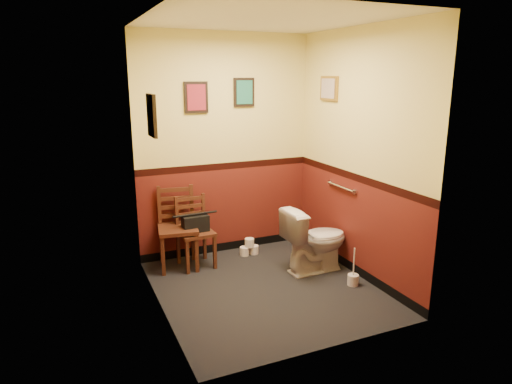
# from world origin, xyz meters

# --- Properties ---
(floor) EXTENTS (2.20, 2.40, 0.00)m
(floor) POSITION_xyz_m (0.00, 0.00, 0.00)
(floor) COLOR black
(floor) RESTS_ON ground
(ceiling) EXTENTS (2.20, 2.40, 0.00)m
(ceiling) POSITION_xyz_m (0.00, 0.00, 2.70)
(ceiling) COLOR silver
(ceiling) RESTS_ON ground
(wall_back) EXTENTS (2.20, 0.00, 2.70)m
(wall_back) POSITION_xyz_m (0.00, 1.20, 1.35)
(wall_back) COLOR #5A1A14
(wall_back) RESTS_ON ground
(wall_front) EXTENTS (2.20, 0.00, 2.70)m
(wall_front) POSITION_xyz_m (0.00, -1.20, 1.35)
(wall_front) COLOR #5A1A14
(wall_front) RESTS_ON ground
(wall_left) EXTENTS (0.00, 2.40, 2.70)m
(wall_left) POSITION_xyz_m (-1.10, 0.00, 1.35)
(wall_left) COLOR #5A1A14
(wall_left) RESTS_ON ground
(wall_right) EXTENTS (0.00, 2.40, 2.70)m
(wall_right) POSITION_xyz_m (1.10, 0.00, 1.35)
(wall_right) COLOR #5A1A14
(wall_right) RESTS_ON ground
(grab_bar) EXTENTS (0.05, 0.56, 0.06)m
(grab_bar) POSITION_xyz_m (1.07, 0.25, 0.95)
(grab_bar) COLOR silver
(grab_bar) RESTS_ON wall_right
(framed_print_back_a) EXTENTS (0.28, 0.04, 0.36)m
(framed_print_back_a) POSITION_xyz_m (-0.35, 1.18, 1.95)
(framed_print_back_a) COLOR black
(framed_print_back_a) RESTS_ON wall_back
(framed_print_back_b) EXTENTS (0.26, 0.04, 0.34)m
(framed_print_back_b) POSITION_xyz_m (0.25, 1.18, 2.00)
(framed_print_back_b) COLOR black
(framed_print_back_b) RESTS_ON wall_back
(framed_print_left) EXTENTS (0.04, 0.30, 0.38)m
(framed_print_left) POSITION_xyz_m (-1.08, 0.10, 1.85)
(framed_print_left) COLOR black
(framed_print_left) RESTS_ON wall_left
(framed_print_right) EXTENTS (0.04, 0.34, 0.28)m
(framed_print_right) POSITION_xyz_m (1.08, 0.60, 2.05)
(framed_print_right) COLOR olive
(framed_print_right) RESTS_ON wall_right
(toilet) EXTENTS (0.77, 0.44, 0.74)m
(toilet) POSITION_xyz_m (0.72, 0.20, 0.37)
(toilet) COLOR white
(toilet) RESTS_ON floor
(toilet_brush) EXTENTS (0.12, 0.12, 0.43)m
(toilet_brush) POSITION_xyz_m (0.90, -0.31, 0.07)
(toilet_brush) COLOR silver
(toilet_brush) RESTS_ON floor
(chair_left) EXTENTS (0.51, 0.51, 0.95)m
(chair_left) POSITION_xyz_m (-0.69, 0.96, 0.47)
(chair_left) COLOR #532A19
(chair_left) RESTS_ON floor
(chair_right) EXTENTS (0.41, 0.41, 0.83)m
(chair_right) POSITION_xyz_m (-0.50, 0.90, 0.42)
(chair_right) COLOR #532A19
(chair_right) RESTS_ON floor
(handbag) EXTENTS (0.31, 0.16, 0.22)m
(handbag) POSITION_xyz_m (-0.50, 0.86, 0.53)
(handbag) COLOR black
(handbag) RESTS_ON chair_right
(tp_stack) EXTENTS (0.25, 0.13, 0.21)m
(tp_stack) POSITION_xyz_m (0.21, 0.94, 0.09)
(tp_stack) COLOR silver
(tp_stack) RESTS_ON floor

